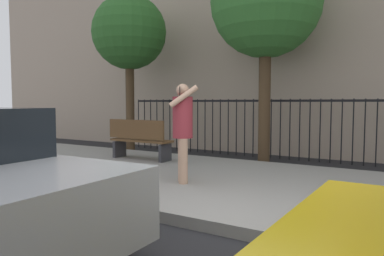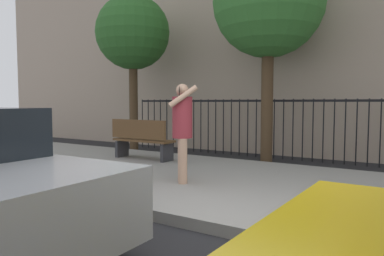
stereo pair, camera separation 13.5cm
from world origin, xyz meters
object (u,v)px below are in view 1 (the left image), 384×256
at_px(street_tree_near, 266,3).
at_px(street_tree_far, 129,33).
at_px(street_bench, 139,139).
at_px(pedestrian_on_phone, 183,125).

height_order(street_tree_near, street_tree_far, street_tree_near).
relative_size(street_bench, street_tree_far, 0.34).
xyz_separation_m(pedestrian_on_phone, street_bench, (-2.23, 1.53, -0.47)).
distance_m(street_bench, street_tree_far, 3.85).
distance_m(pedestrian_on_phone, street_tree_far, 5.75).
bearing_deg(pedestrian_on_phone, street_tree_near, 88.11).
distance_m(street_bench, street_tree_near, 4.51).
xyz_separation_m(street_bench, street_tree_near, (2.35, 2.03, 3.28)).
bearing_deg(street_tree_near, street_tree_far, -176.38).
distance_m(pedestrian_on_phone, street_tree_near, 4.54).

